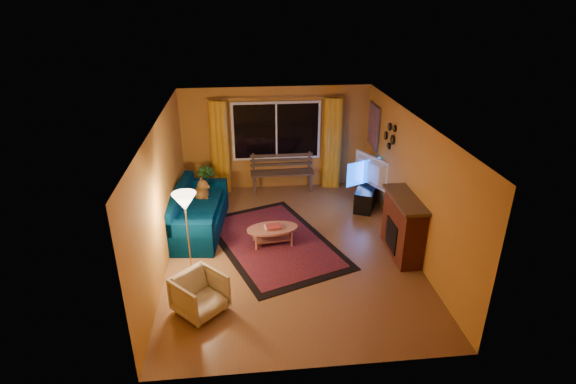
{
  "coord_description": "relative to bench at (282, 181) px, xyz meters",
  "views": [
    {
      "loc": [
        -0.81,
        -7.35,
        4.53
      ],
      "look_at": [
        0.0,
        0.3,
        1.05
      ],
      "focal_mm": 28.0,
      "sensor_mm": 36.0,
      "label": 1
    }
  ],
  "objects": [
    {
      "name": "wall_right",
      "position": [
        2.14,
        -2.75,
        1.02
      ],
      "size": [
        0.02,
        6.0,
        2.5
      ],
      "primitive_type": "cube",
      "color": "#C5812F",
      "rests_on": "ground"
    },
    {
      "name": "coffee_table",
      "position": [
        -0.43,
        -2.56,
        -0.05
      ],
      "size": [
        1.09,
        1.09,
        0.36
      ],
      "primitive_type": "cylinder",
      "rotation": [
        0.0,
        0.0,
        0.1
      ],
      "color": "#B06B5E",
      "rests_on": "ground"
    },
    {
      "name": "wall_left",
      "position": [
        -2.38,
        -2.75,
        1.02
      ],
      "size": [
        0.02,
        6.0,
        2.5
      ],
      "primitive_type": "cube",
      "color": "#C5812F",
      "rests_on": "ground"
    },
    {
      "name": "curtain_rod",
      "position": [
        -0.12,
        0.15,
        2.02
      ],
      "size": [
        3.2,
        0.03,
        0.03
      ],
      "primitive_type": "cylinder",
      "rotation": [
        0.0,
        1.57,
        0.0
      ],
      "color": "#BF8C3F",
      "rests_on": "wall_back"
    },
    {
      "name": "wall_back",
      "position": [
        -0.12,
        0.26,
        1.02
      ],
      "size": [
        4.5,
        0.02,
        2.5
      ],
      "primitive_type": "cube",
      "color": "#C5812F",
      "rests_on": "ground"
    },
    {
      "name": "fireplace",
      "position": [
        1.93,
        -3.15,
        0.32
      ],
      "size": [
        0.4,
        1.2,
        1.1
      ],
      "primitive_type": "cube",
      "color": "maroon",
      "rests_on": "ground"
    },
    {
      "name": "curtain_right",
      "position": [
        1.23,
        0.13,
        0.89
      ],
      "size": [
        0.36,
        0.36,
        2.24
      ],
      "primitive_type": "cylinder",
      "color": "gold",
      "rests_on": "ground"
    },
    {
      "name": "curtain_left",
      "position": [
        -1.47,
        0.13,
        0.89
      ],
      "size": [
        0.36,
        0.36,
        2.24
      ],
      "primitive_type": "cylinder",
      "color": "gold",
      "rests_on": "ground"
    },
    {
      "name": "rug",
      "position": [
        -0.41,
        -2.49,
        -0.22
      ],
      "size": [
        2.95,
        3.62,
        0.02
      ],
      "primitive_type": "cube",
      "rotation": [
        0.0,
        0.0,
        0.36
      ],
      "color": "maroon",
      "rests_on": "ground"
    },
    {
      "name": "armchair",
      "position": [
        -1.67,
        -4.44,
        0.12
      ],
      "size": [
        0.92,
        0.92,
        0.69
      ],
      "primitive_type": "imported",
      "rotation": [
        0.0,
        0.0,
        0.76
      ],
      "color": "#BEB191",
      "rests_on": "ground"
    },
    {
      "name": "dog",
      "position": [
        -1.84,
        -1.34,
        0.47
      ],
      "size": [
        0.51,
        0.59,
        0.54
      ],
      "primitive_type": null,
      "rotation": [
        0.0,
        0.0,
        0.35
      ],
      "color": "brown",
      "rests_on": "sofa"
    },
    {
      "name": "sofa",
      "position": [
        -1.89,
        -1.82,
        0.21
      ],
      "size": [
        1.16,
        2.26,
        0.88
      ],
      "primitive_type": "cube",
      "rotation": [
        0.0,
        0.0,
        -0.11
      ],
      "color": "#001E3B",
      "rests_on": "ground"
    },
    {
      "name": "potted_plant",
      "position": [
        -1.82,
        -0.35,
        0.18
      ],
      "size": [
        0.51,
        0.51,
        0.81
      ],
      "primitive_type": "imported",
      "rotation": [
        0.0,
        0.0,
        0.13
      ],
      "color": "#235B1E",
      "rests_on": "ground"
    },
    {
      "name": "tv_console",
      "position": [
        1.84,
        -1.04,
        0.01
      ],
      "size": [
        0.83,
        1.2,
        0.48
      ],
      "primitive_type": "cube",
      "rotation": [
        0.0,
        0.0,
        -0.43
      ],
      "color": "black",
      "rests_on": "ground"
    },
    {
      "name": "floor_lamp",
      "position": [
        -1.91,
        -3.38,
        0.54
      ],
      "size": [
        0.31,
        0.31,
        1.53
      ],
      "primitive_type": "cylinder",
      "rotation": [
        0.0,
        0.0,
        0.24
      ],
      "color": "#BF8C3F",
      "rests_on": "ground"
    },
    {
      "name": "ceiling",
      "position": [
        -0.12,
        -2.75,
        2.28
      ],
      "size": [
        4.5,
        6.0,
        0.02
      ],
      "primitive_type": "cube",
      "color": "white",
      "rests_on": "ground"
    },
    {
      "name": "floor",
      "position": [
        -0.12,
        -2.75,
        -0.24
      ],
      "size": [
        4.5,
        6.0,
        0.02
      ],
      "primitive_type": "cube",
      "color": "brown",
      "rests_on": "ground"
    },
    {
      "name": "painting",
      "position": [
        2.1,
        -0.3,
        1.42
      ],
      "size": [
        0.04,
        0.76,
        0.96
      ],
      "primitive_type": "cube",
      "color": "#CC581E",
      "rests_on": "wall_right"
    },
    {
      "name": "bench",
      "position": [
        0.0,
        0.0,
        0.0
      ],
      "size": [
        1.54,
        0.46,
        0.46
      ],
      "primitive_type": "cube",
      "rotation": [
        0.0,
        0.0,
        0.01
      ],
      "color": "#423327",
      "rests_on": "ground"
    },
    {
      "name": "television",
      "position": [
        1.84,
        -1.04,
        0.59
      ],
      "size": [
        0.62,
        1.14,
        0.68
      ],
      "primitive_type": "imported",
      "rotation": [
        0.0,
        0.0,
        1.99
      ],
      "color": "black",
      "rests_on": "tv_console"
    },
    {
      "name": "window",
      "position": [
        -0.12,
        0.19,
        1.22
      ],
      "size": [
        2.0,
        0.02,
        1.3
      ],
      "primitive_type": "cube",
      "color": "black",
      "rests_on": "wall_back"
    },
    {
      "name": "mirror_cluster",
      "position": [
        2.09,
        -1.45,
        1.57
      ],
      "size": [
        0.06,
        0.6,
        0.56
      ],
      "primitive_type": null,
      "color": "black",
      "rests_on": "wall_right"
    }
  ]
}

